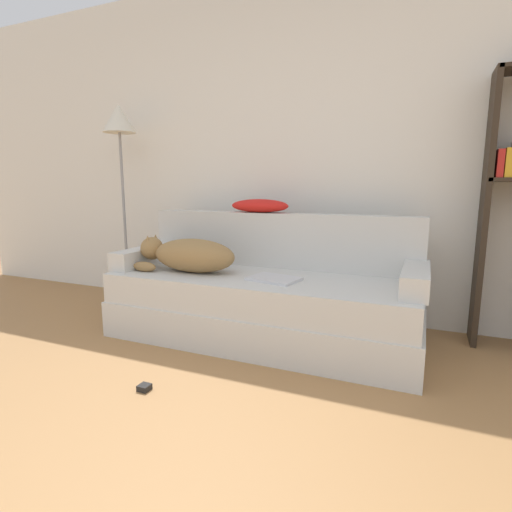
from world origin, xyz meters
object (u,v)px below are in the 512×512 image
(couch, at_px, (261,308))
(throw_pillow, at_px, (260,206))
(power_adapter, at_px, (144,388))
(floor_lamp, at_px, (120,133))
(dog, at_px, (188,255))
(laptop, at_px, (274,279))

(couch, bearing_deg, throw_pillow, 114.49)
(throw_pillow, height_order, power_adapter, throw_pillow)
(throw_pillow, height_order, floor_lamp, floor_lamp)
(dog, relative_size, power_adapter, 12.84)
(laptop, distance_m, power_adapter, 1.02)
(floor_lamp, bearing_deg, laptop, -16.38)
(dog, bearing_deg, laptop, -1.04)
(dog, distance_m, throw_pillow, 0.66)
(throw_pillow, distance_m, power_adapter, 1.55)
(laptop, bearing_deg, dog, -168.98)
(floor_lamp, relative_size, power_adapter, 29.67)
(dog, bearing_deg, power_adapter, -73.95)
(couch, distance_m, floor_lamp, 2.00)
(laptop, xyz_separation_m, floor_lamp, (-1.62, 0.48, 1.05))
(dog, distance_m, power_adapter, 1.02)
(laptop, bearing_deg, throw_pillow, 134.96)
(throw_pillow, bearing_deg, laptop, -57.11)
(laptop, relative_size, power_adapter, 6.01)
(couch, xyz_separation_m, dog, (-0.53, -0.08, 0.35))
(floor_lamp, bearing_deg, couch, -14.27)
(throw_pillow, xyz_separation_m, floor_lamp, (-1.33, 0.03, 0.60))
(couch, bearing_deg, power_adapter, -107.70)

